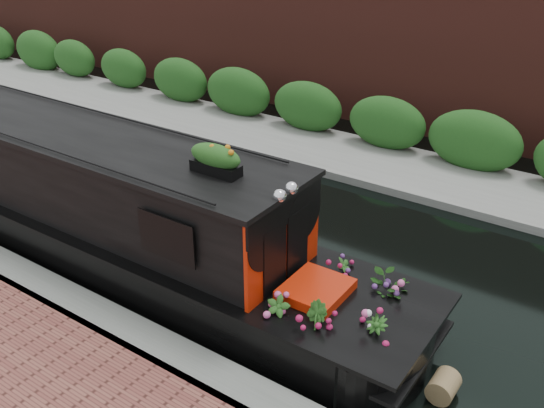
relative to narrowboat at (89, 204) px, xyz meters
The scene contains 7 objects.
ground 2.94m from the narrowboat, 39.85° to the left, with size 80.00×80.00×0.00m, color black.
near_bank_coping 2.75m from the narrowboat, 34.55° to the right, with size 40.00×0.60×0.50m, color slate.
far_bank_path 6.44m from the narrowboat, 70.17° to the left, with size 40.00×2.40×0.34m, color gray.
far_hedge 7.29m from the narrowboat, 72.59° to the left, with size 40.00×1.10×2.80m, color #21521B.
far_brick_wall 9.30m from the narrowboat, 76.48° to the left, with size 40.00×1.00×8.00m, color #56241D.
narrowboat is the anchor object (origin of this frame).
rope_fender 6.38m from the narrowboat, ahead, with size 0.33×0.33×0.39m, color olive.
Camera 1 is at (5.65, -7.57, 5.47)m, focal length 40.00 mm.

